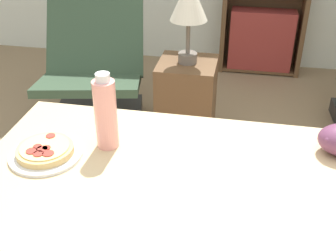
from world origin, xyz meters
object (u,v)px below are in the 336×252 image
object	(u,v)px
side_table	(186,102)
table_lamp	(189,4)
drink_bottle	(106,113)
lounge_chair_near	(96,85)
pizza_on_plate	(45,152)

from	to	relation	value
side_table	table_lamp	bearing A→B (deg)	-75.96
drink_bottle	lounge_chair_near	size ratio (longest dim) A/B	0.28
drink_bottle	table_lamp	world-z (taller)	table_lamp
lounge_chair_near	table_lamp	xyz separation A→B (m)	(0.62, -0.09, 0.58)
table_lamp	side_table	bearing A→B (deg)	104.04
pizza_on_plate	table_lamp	world-z (taller)	table_lamp
table_lamp	pizza_on_plate	bearing A→B (deg)	-99.89
side_table	pizza_on_plate	bearing A→B (deg)	-99.89
side_table	lounge_chair_near	bearing A→B (deg)	171.70
lounge_chair_near	drink_bottle	bearing A→B (deg)	-79.04
pizza_on_plate	side_table	distance (m)	1.44
side_table	drink_bottle	bearing A→B (deg)	-93.04
pizza_on_plate	table_lamp	bearing A→B (deg)	80.11
drink_bottle	table_lamp	bearing A→B (deg)	86.96
pizza_on_plate	lounge_chair_near	xyz separation A→B (m)	(-0.39, 1.42, -0.48)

